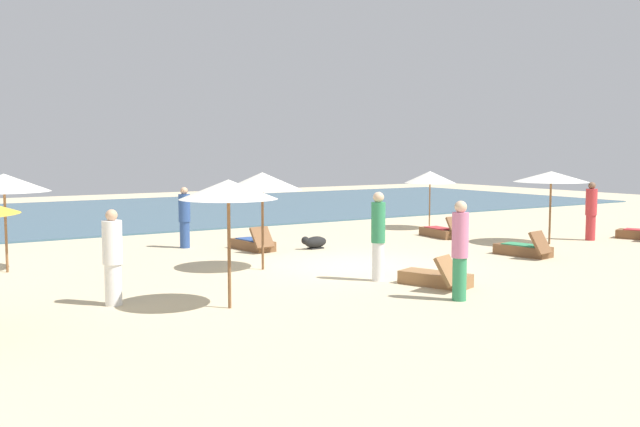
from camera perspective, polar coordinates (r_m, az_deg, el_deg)
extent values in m
plane|color=beige|center=(17.84, 2.98, -4.15)|extent=(60.00, 60.00, 0.00)
cube|color=#3D6075|center=(33.05, -14.49, 0.10)|extent=(48.00, 16.00, 0.06)
cylinder|color=brown|center=(22.68, 17.74, 0.36)|extent=(0.06, 0.06, 2.15)
cone|color=silver|center=(22.62, 17.81, 2.80)|extent=(2.19, 2.19, 0.32)
cylinder|color=brown|center=(17.18, -4.56, -0.69)|extent=(0.06, 0.06, 2.27)
cone|color=silver|center=(17.11, -4.59, 2.57)|extent=(1.89, 1.89, 0.42)
cylinder|color=brown|center=(26.03, 8.67, 1.01)|extent=(0.05, 0.05, 2.01)
cone|color=silver|center=(25.98, 8.69, 2.87)|extent=(1.82, 1.82, 0.42)
cylinder|color=brown|center=(13.12, -7.20, -2.54)|extent=(0.06, 0.06, 2.29)
cone|color=silver|center=(13.02, -7.26, 1.91)|extent=(1.78, 1.78, 0.35)
cylinder|color=brown|center=(18.28, -23.60, -0.79)|extent=(0.06, 0.06, 2.26)
cone|color=silver|center=(18.21, -23.72, 2.25)|extent=(2.07, 2.07, 0.42)
cube|color=brown|center=(23.73, 9.43, -1.51)|extent=(0.77, 1.56, 0.28)
cube|color=brown|center=(23.25, 10.74, -0.96)|extent=(0.62, 0.50, 0.57)
cube|color=#BF3338|center=(23.71, 9.44, -1.14)|extent=(0.63, 1.10, 0.03)
cube|color=olive|center=(15.50, 9.09, -5.13)|extent=(1.07, 1.61, 0.28)
cube|color=olive|center=(14.81, 10.12, -4.47)|extent=(0.67, 0.58, 0.59)
cube|color=brown|center=(20.19, 15.73, -2.83)|extent=(0.86, 1.58, 0.28)
cube|color=brown|center=(19.61, 17.02, -2.23)|extent=(0.63, 0.49, 0.59)
cube|color=#338C59|center=(20.17, 15.75, -2.40)|extent=(0.69, 1.12, 0.03)
cube|color=brown|center=(20.62, -5.35, -2.49)|extent=(0.75, 1.55, 0.28)
cube|color=brown|center=(19.94, -4.61, -1.90)|extent=(0.61, 0.48, 0.58)
cube|color=#2D4C8C|center=(20.60, -5.35, -2.06)|extent=(0.61, 1.10, 0.03)
cylinder|color=#338C59|center=(14.04, 10.97, -5.11)|extent=(0.36, 0.36, 0.83)
cylinder|color=#D17299|center=(13.91, 11.03, -1.68)|extent=(0.43, 0.43, 0.86)
sphere|color=beige|center=(13.86, 11.07, 0.52)|extent=(0.23, 0.23, 0.23)
cylinder|color=#2D4C8C|center=(21.25, -10.64, -1.67)|extent=(0.37, 0.37, 0.77)
cylinder|color=#2D4C8C|center=(21.18, -10.68, 0.43)|extent=(0.43, 0.43, 0.80)
sphere|color=tan|center=(21.14, -10.70, 1.78)|extent=(0.22, 0.22, 0.22)
cylinder|color=white|center=(15.83, 4.61, -3.82)|extent=(0.30, 0.30, 0.85)
cylinder|color=#338C59|center=(15.71, 4.63, -0.71)|extent=(0.35, 0.35, 0.88)
sphere|color=beige|center=(15.67, 4.65, 1.29)|extent=(0.24, 0.24, 0.24)
cylinder|color=#BF3338|center=(24.13, 20.60, -1.06)|extent=(0.36, 0.36, 0.79)
cylinder|color=#BF3338|center=(24.06, 20.67, 0.86)|extent=(0.42, 0.42, 0.83)
sphere|color=brown|center=(24.03, 20.71, 2.08)|extent=(0.22, 0.22, 0.22)
cylinder|color=white|center=(13.92, -16.02, -5.42)|extent=(0.37, 0.37, 0.77)
cylinder|color=white|center=(13.80, -16.11, -2.20)|extent=(0.44, 0.44, 0.81)
sphere|color=tan|center=(13.74, -16.16, -0.13)|extent=(0.22, 0.22, 0.22)
cube|color=black|center=(20.75, -0.36, -2.75)|extent=(0.46, 0.26, 0.04)
ellipsoid|color=black|center=(20.73, -0.36, -2.27)|extent=(0.76, 0.38, 0.33)
sphere|color=black|center=(20.57, -1.17, -2.15)|extent=(0.23, 0.23, 0.23)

